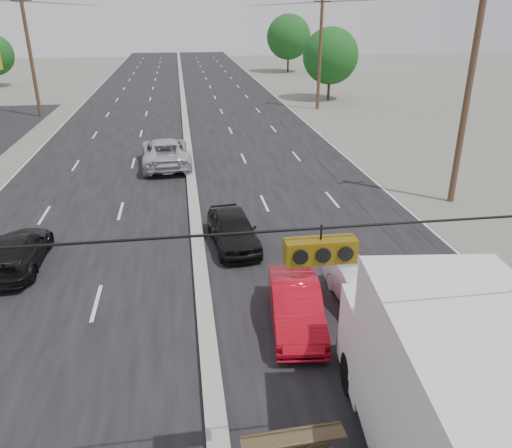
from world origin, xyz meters
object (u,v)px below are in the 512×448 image
object	(u,v)px
queue_car_a	(233,230)
oncoming_far	(165,152)
utility_pole_right_b	(468,95)
box_truck	(455,406)
utility_pole_left_c	(31,55)
red_sedan	(296,306)
utility_pole_right_c	(320,52)
oncoming_near	(17,251)
queue_car_b	(361,290)
tree_right_far	(289,37)
tree_right_mid	(330,56)

from	to	relation	value
queue_car_a	oncoming_far	bearing A→B (deg)	97.93
utility_pole_right_b	box_truck	bearing A→B (deg)	-119.06
utility_pole_left_c	red_sedan	world-z (taller)	utility_pole_left_c
utility_pole_right_c	queue_car_a	xyz separation A→B (m)	(-11.10, -28.43, -4.41)
utility_pole_left_c	oncoming_near	world-z (taller)	utility_pole_left_c
utility_pole_right_c	red_sedan	world-z (taller)	utility_pole_right_c
oncoming_far	utility_pole_right_c	bearing A→B (deg)	-133.06
red_sedan	oncoming_near	distance (m)	10.46
queue_car_a	oncoming_near	world-z (taller)	queue_car_a
utility_pole_left_c	utility_pole_right_b	world-z (taller)	same
red_sedan	queue_car_b	world-z (taller)	red_sedan
queue_car_a	queue_car_b	world-z (taller)	queue_car_a
utility_pole_left_c	queue_car_b	distance (m)	37.95
queue_car_b	box_truck	bearing A→B (deg)	-98.65
queue_car_b	oncoming_far	xyz separation A→B (m)	(-6.28, 16.63, 0.22)
box_truck	oncoming_near	xyz separation A→B (m)	(-10.72, 10.87, -1.42)
tree_right_far	oncoming_far	world-z (taller)	tree_right_far
queue_car_b	tree_right_mid	bearing A→B (deg)	72.44
box_truck	red_sedan	distance (m)	6.15
tree_right_far	queue_car_a	world-z (taller)	tree_right_far
utility_pole_left_c	utility_pole_right_c	size ratio (longest dim) A/B	1.00
queue_car_b	oncoming_far	distance (m)	17.78
queue_car_a	oncoming_far	xyz separation A→B (m)	(-2.80, 11.62, 0.12)
queue_car_a	oncoming_far	world-z (taller)	oncoming_far
tree_right_far	queue_car_b	xyz separation A→B (m)	(-11.12, -63.44, -4.35)
tree_right_mid	utility_pole_right_c	bearing A→B (deg)	-116.57
queue_car_a	oncoming_near	xyz separation A→B (m)	(-7.91, -0.61, -0.06)
utility_pole_right_b	utility_pole_right_c	bearing A→B (deg)	90.00
queue_car_a	queue_car_b	bearing A→B (deg)	-60.88
oncoming_near	utility_pole_left_c	bearing A→B (deg)	-78.71
utility_pole_left_c	red_sedan	size ratio (longest dim) A/B	2.47
tree_right_mid	red_sedan	world-z (taller)	tree_right_mid
utility_pole_right_b	oncoming_far	world-z (taller)	utility_pole_right_b
utility_pole_right_c	queue_car_a	bearing A→B (deg)	-111.33
red_sedan	oncoming_far	size ratio (longest dim) A/B	0.68
tree_right_mid	queue_car_b	bearing A→B (deg)	-104.75
utility_pole_left_c	tree_right_far	xyz separation A→B (m)	(28.50, 30.00, -0.15)
tree_right_mid	red_sedan	distance (m)	41.21
tree_right_far	oncoming_near	xyz separation A→B (m)	(-22.51, -59.04, -4.32)
utility_pole_right_c	tree_right_far	distance (m)	30.20
oncoming_near	utility_pole_right_b	bearing A→B (deg)	-168.37
utility_pole_right_c	tree_right_mid	size ratio (longest dim) A/B	1.40
utility_pole_left_c	red_sedan	distance (m)	37.60
queue_car_b	oncoming_near	distance (m)	12.21
utility_pole_left_c	queue_car_b	world-z (taller)	utility_pole_left_c
utility_pole_left_c	tree_right_mid	bearing A→B (deg)	10.30
queue_car_a	red_sedan	bearing A→B (deg)	-83.53
queue_car_b	utility_pole_right_c	bearing A→B (deg)	74.36
oncoming_near	box_truck	bearing A→B (deg)	134.24
utility_pole_right_c	queue_car_b	bearing A→B (deg)	-102.84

